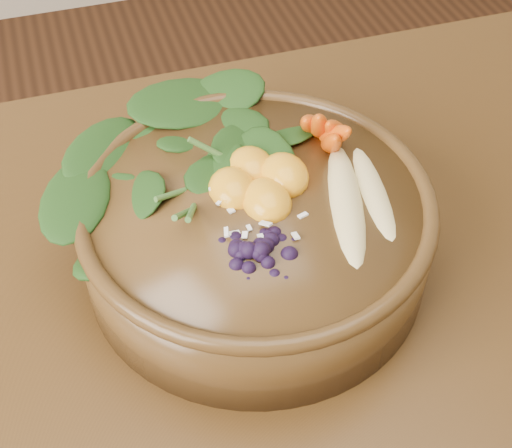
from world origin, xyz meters
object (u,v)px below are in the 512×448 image
object	(u,v)px
blueberry_pile	(259,238)
kale_heap	(203,130)
mandarin_cluster	(259,170)
banana_halves	(362,184)
carrot_cluster	(319,101)
stoneware_bowl	(256,233)

from	to	relation	value
blueberry_pile	kale_heap	bearing A→B (deg)	93.52
kale_heap	mandarin_cluster	world-z (taller)	kale_heap
mandarin_cluster	blueberry_pile	bearing A→B (deg)	-107.55
mandarin_cluster	blueberry_pile	distance (m)	0.07
banana_halves	mandarin_cluster	world-z (taller)	mandarin_cluster
carrot_cluster	mandarin_cluster	bearing A→B (deg)	-129.81
kale_heap	blueberry_pile	xyz separation A→B (m)	(0.01, -0.12, -0.00)
banana_halves	blueberry_pile	world-z (taller)	blueberry_pile
carrot_cluster	blueberry_pile	xyz separation A→B (m)	(-0.08, -0.11, -0.02)
stoneware_bowl	blueberry_pile	size ratio (longest dim) A/B	2.16
carrot_cluster	banana_halves	size ratio (longest dim) A/B	0.51
carrot_cluster	kale_heap	bearing A→B (deg)	-169.49
kale_heap	mandarin_cluster	bearing A→B (deg)	-60.07
carrot_cluster	banana_halves	world-z (taller)	carrot_cluster
banana_halves	blueberry_pile	size ratio (longest dim) A/B	1.17
mandarin_cluster	carrot_cluster	bearing A→B (deg)	31.91
stoneware_bowl	banana_halves	bearing A→B (deg)	-15.54
kale_heap	banana_halves	xyz separation A→B (m)	(0.10, -0.09, -0.01)
stoneware_bowl	mandarin_cluster	size ratio (longest dim) A/B	3.15
blueberry_pile	stoneware_bowl	bearing A→B (deg)	74.58
stoneware_bowl	blueberry_pile	xyz separation A→B (m)	(-0.01, -0.05, 0.06)
banana_halves	mandarin_cluster	xyz separation A→B (m)	(-0.07, 0.04, 0.00)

